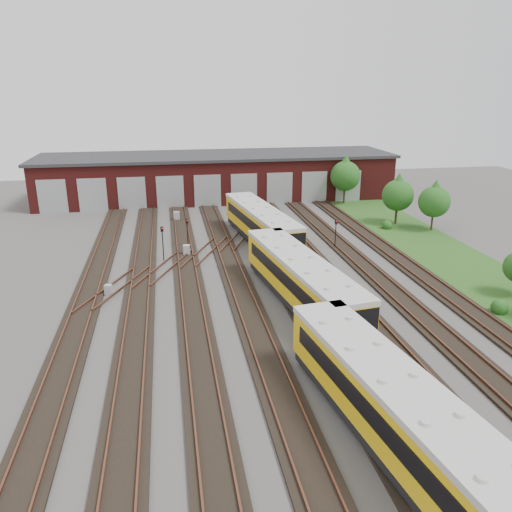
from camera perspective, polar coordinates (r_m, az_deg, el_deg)
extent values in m
plane|color=#423F3D|center=(37.19, 2.20, -6.17)|extent=(120.00, 120.00, 0.00)
cube|color=black|center=(37.01, -19.67, -7.32)|extent=(2.40, 70.00, 0.18)
cube|color=brown|center=(37.08, -20.79, -7.12)|extent=(0.10, 70.00, 0.15)
cube|color=brown|center=(36.82, -18.59, -7.04)|extent=(0.10, 70.00, 0.15)
cube|color=black|center=(36.51, -13.44, -7.05)|extent=(2.40, 70.00, 0.18)
cube|color=brown|center=(36.50, -14.59, -6.87)|extent=(0.10, 70.00, 0.15)
cube|color=brown|center=(36.39, -12.32, -6.76)|extent=(0.10, 70.00, 0.15)
cube|color=black|center=(36.44, -7.11, -6.70)|extent=(2.40, 70.00, 0.18)
cube|color=brown|center=(36.35, -8.26, -6.54)|extent=(0.10, 70.00, 0.15)
cube|color=brown|center=(36.40, -5.99, -6.40)|extent=(0.10, 70.00, 0.15)
cube|color=black|center=(36.81, -0.85, -6.28)|extent=(2.40, 70.00, 0.18)
cube|color=brown|center=(36.64, -1.97, -6.12)|extent=(0.10, 70.00, 0.15)
cube|color=brown|center=(36.85, 0.25, -5.96)|extent=(0.10, 70.00, 0.15)
cube|color=black|center=(37.60, 5.20, -5.79)|extent=(2.40, 70.00, 0.18)
cube|color=brown|center=(37.36, 4.14, -5.65)|extent=(0.10, 70.00, 0.15)
cube|color=brown|center=(37.72, 6.26, -5.47)|extent=(0.10, 70.00, 0.15)
cube|color=black|center=(38.79, 10.94, -5.27)|extent=(2.40, 70.00, 0.18)
cube|color=brown|center=(38.48, 9.95, -5.14)|extent=(0.10, 70.00, 0.15)
cube|color=brown|center=(38.98, 11.94, -4.96)|extent=(0.10, 70.00, 0.15)
cube|color=black|center=(40.34, 16.27, -4.74)|extent=(2.40, 70.00, 0.18)
cube|color=brown|center=(39.98, 15.37, -4.62)|extent=(0.10, 70.00, 0.15)
cube|color=brown|center=(40.59, 17.20, -4.43)|extent=(0.10, 70.00, 0.15)
cube|color=black|center=(42.22, 21.16, -4.22)|extent=(2.40, 70.00, 0.18)
cube|color=brown|center=(41.80, 20.34, -4.10)|extent=(0.10, 70.00, 0.15)
cube|color=brown|center=(42.53, 22.02, -3.92)|extent=(0.10, 70.00, 0.15)
cube|color=brown|center=(45.59, -10.39, -1.28)|extent=(5.40, 9.62, 0.15)
cube|color=brown|center=(49.48, -5.79, 0.56)|extent=(5.40, 9.62, 0.15)
cube|color=brown|center=(53.69, -1.89, 2.12)|extent=(5.40, 9.62, 0.15)
cube|color=brown|center=(42.11, -15.81, -3.44)|extent=(5.40, 9.62, 0.15)
cube|color=brown|center=(58.14, 1.44, 3.45)|extent=(5.40, 9.62, 0.15)
cube|color=#581716|center=(74.35, -4.43, 8.98)|extent=(50.00, 12.00, 6.00)
cube|color=#2B2B2E|center=(73.87, -4.49, 11.39)|extent=(51.00, 12.50, 0.40)
cube|color=#96989B|center=(69.77, -22.25, 6.31)|extent=(3.60, 0.12, 4.40)
cube|color=#96989B|center=(68.89, -18.16, 6.63)|extent=(3.60, 0.12, 4.40)
cube|color=#96989B|center=(68.37, -13.99, 6.92)|extent=(3.60, 0.12, 4.40)
cube|color=#96989B|center=(68.21, -9.77, 7.18)|extent=(3.60, 0.12, 4.40)
cube|color=#96989B|center=(68.42, -5.55, 7.40)|extent=(3.60, 0.12, 4.40)
cube|color=#96989B|center=(69.00, -1.38, 7.58)|extent=(3.60, 0.12, 4.40)
cube|color=#96989B|center=(69.92, 2.71, 7.71)|extent=(3.60, 0.12, 4.40)
cube|color=#96989B|center=(71.19, 6.67, 7.81)|extent=(3.60, 0.12, 4.40)
cube|color=#96989B|center=(72.78, 10.48, 7.87)|extent=(3.60, 0.12, 4.40)
cube|color=#254918|center=(52.73, 20.36, 0.34)|extent=(8.00, 55.00, 0.05)
cube|color=black|center=(24.71, 15.37, -19.52)|extent=(4.86, 16.95, 0.67)
cube|color=yellow|center=(23.79, 15.71, -16.56)|extent=(5.19, 16.99, 2.46)
cube|color=beige|center=(23.02, 16.02, -13.71)|extent=(5.30, 17.01, 0.34)
cube|color=black|center=(22.94, 12.56, -16.89)|extent=(2.10, 14.61, 0.95)
cube|color=black|center=(24.39, 18.76, -15.13)|extent=(2.10, 14.61, 0.95)
cube|color=black|center=(37.63, 5.11, -4.81)|extent=(4.86, 16.95, 0.67)
cube|color=yellow|center=(37.03, 5.18, -2.59)|extent=(5.19, 16.99, 2.46)
cube|color=beige|center=(36.55, 5.24, -0.55)|extent=(5.30, 17.01, 0.34)
cube|color=black|center=(36.40, 3.05, -2.45)|extent=(2.10, 14.61, 0.95)
cube|color=black|center=(37.51, 7.26, -1.93)|extent=(2.10, 14.61, 0.95)
cube|color=black|center=(52.29, 0.55, 2.14)|extent=(4.86, 16.95, 0.67)
cube|color=yellow|center=(51.86, 0.56, 3.79)|extent=(5.19, 16.99, 2.46)
cube|color=beige|center=(51.51, 0.56, 5.29)|extent=(5.30, 17.01, 0.34)
cube|color=black|center=(51.35, -1.01, 3.96)|extent=(2.10, 14.61, 0.95)
cube|color=black|center=(52.26, 2.09, 4.22)|extent=(2.10, 14.61, 0.95)
cylinder|color=black|center=(51.47, -7.82, 2.36)|extent=(0.09, 0.09, 2.50)
cube|color=black|center=(51.07, -7.89, 3.96)|extent=(0.26, 0.19, 0.47)
sphere|color=red|center=(50.95, -7.89, 4.03)|extent=(0.11, 0.11, 0.11)
cylinder|color=black|center=(47.74, -10.58, 1.11)|extent=(0.10, 0.10, 2.85)
cube|color=black|center=(47.26, -10.70, 3.04)|extent=(0.28, 0.22, 0.49)
sphere|color=red|center=(47.14, -10.71, 3.12)|extent=(0.12, 0.12, 0.12)
cylinder|color=black|center=(48.43, 4.84, 1.58)|extent=(0.10, 0.10, 2.76)
cube|color=black|center=(47.97, 4.90, 3.45)|extent=(0.27, 0.18, 0.51)
sphere|color=red|center=(47.85, 4.93, 3.53)|extent=(0.12, 0.12, 0.12)
cylinder|color=black|center=(51.24, 9.06, 2.24)|extent=(0.10, 0.10, 2.52)
cube|color=black|center=(50.83, 9.15, 3.86)|extent=(0.27, 0.19, 0.48)
sphere|color=red|center=(50.72, 9.19, 3.94)|extent=(0.12, 0.12, 0.12)
cube|color=#A6A8AB|center=(41.15, -16.51, -3.76)|extent=(0.64, 0.59, 0.89)
cube|color=#A6A8AB|center=(62.06, -9.06, 4.51)|extent=(0.76, 0.67, 1.14)
cube|color=#A6A8AB|center=(49.02, -7.93, 0.64)|extent=(0.69, 0.59, 1.07)
cube|color=#A6A8AB|center=(53.52, 2.07, 2.30)|extent=(0.63, 0.55, 0.93)
cube|color=#A6A8AB|center=(52.89, 1.06, 2.16)|extent=(0.70, 0.62, 1.01)
cylinder|color=#312216|center=(71.53, 10.03, 6.77)|extent=(0.25, 0.25, 2.12)
sphere|color=#1D4D16|center=(71.00, 10.16, 9.00)|extent=(4.12, 4.12, 4.12)
cone|color=#1D4D16|center=(70.77, 10.23, 10.17)|extent=(3.53, 3.53, 2.94)
cylinder|color=#312216|center=(62.09, 15.70, 4.41)|extent=(0.27, 0.27, 1.90)
sphere|color=#1D4D16|center=(61.54, 15.91, 6.69)|extent=(3.69, 3.69, 3.69)
cone|color=#1D4D16|center=(61.29, 16.02, 7.89)|extent=(3.16, 3.16, 2.64)
cylinder|color=#312216|center=(60.57, 19.46, 3.63)|extent=(0.22, 0.22, 1.82)
sphere|color=#1D4D16|center=(60.02, 19.71, 5.86)|extent=(3.54, 3.54, 3.54)
cone|color=#1D4D16|center=(59.77, 19.84, 7.04)|extent=(3.03, 3.03, 2.53)
sphere|color=#1D4D16|center=(40.54, 26.11, -5.06)|extent=(1.24, 1.24, 1.24)
sphere|color=#1D4D16|center=(59.72, 14.76, 3.59)|extent=(1.21, 1.21, 1.21)
sphere|color=#1D4D16|center=(74.85, 11.82, 6.86)|extent=(1.26, 1.26, 1.26)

